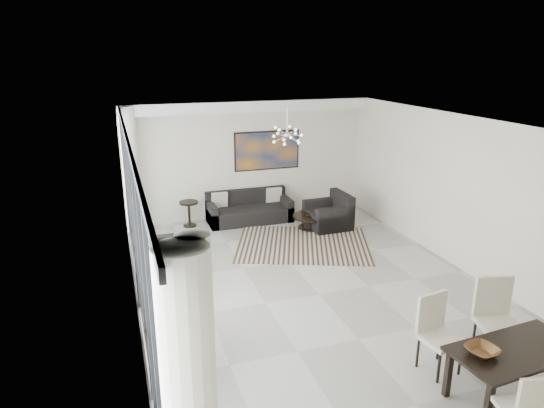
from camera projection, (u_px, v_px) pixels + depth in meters
name	position (u px, v px, depth m)	size (l,w,h in m)	color
room_shell	(347.00, 212.00, 8.03)	(6.00, 9.00, 2.90)	#A8A39B
window_wall	(141.00, 233.00, 7.03)	(0.37, 8.95, 2.90)	silver
soffit	(249.00, 106.00, 11.40)	(5.98, 0.40, 0.26)	white
painting	(267.00, 151.00, 12.03)	(1.68, 0.04, 0.98)	#AF6318
chandelier	(287.00, 135.00, 9.98)	(0.66, 0.66, 0.71)	silver
rug	(303.00, 244.00, 10.51)	(2.81, 2.16, 0.01)	black
coffee_table	(311.00, 221.00, 11.44)	(0.89, 0.89, 0.31)	black
bowl_coffee	(310.00, 215.00, 11.33)	(0.23, 0.23, 0.07)	brown
sofa_main	(249.00, 211.00, 11.91)	(2.04, 0.83, 0.74)	black
loveseat	(159.00, 268.00, 8.68)	(0.95, 1.68, 0.84)	black
armchair	(329.00, 216.00, 11.49)	(0.95, 0.99, 0.81)	black
side_table	(189.00, 210.00, 11.50)	(0.45, 0.45, 0.61)	black
tv_console	(162.00, 346.00, 6.47)	(0.42, 1.50, 0.47)	black
television	(170.00, 304.00, 6.41)	(1.11, 0.15, 0.64)	gray
dining_table	(516.00, 356.00, 5.69)	(1.64, 0.91, 0.66)	black
dining_chair_sw	(531.00, 408.00, 4.84)	(0.55, 0.55, 1.01)	beige
dining_chair_nw	(436.00, 327.00, 6.25)	(0.54, 0.54, 1.03)	beige
dining_chair_ne	(495.00, 312.00, 6.50)	(0.62, 0.62, 1.12)	beige
bowl_dining	(482.00, 351.00, 5.56)	(0.36, 0.36, 0.09)	brown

